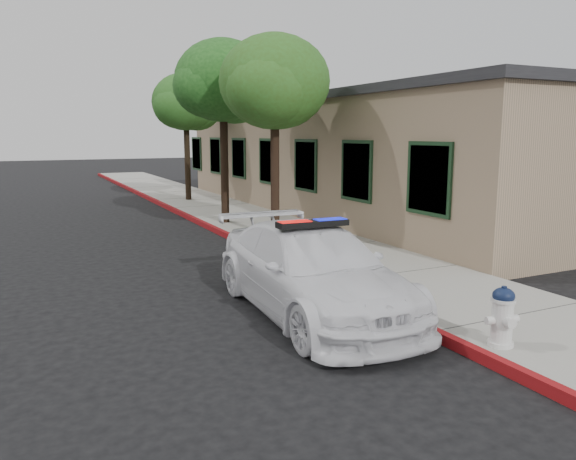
{
  "coord_description": "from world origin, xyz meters",
  "views": [
    {
      "loc": [
        -5.25,
        -8.91,
        2.96
      ],
      "look_at": [
        -0.06,
        1.69,
        0.9
      ],
      "focal_mm": 34.56,
      "sensor_mm": 36.0,
      "label": 1
    }
  ],
  "objects_px": {
    "clapboard_building": "(362,156)",
    "street_tree_near": "(275,86)",
    "fire_hydrant": "(502,316)",
    "street_tree_far": "(187,105)",
    "police_car": "(312,270)",
    "street_tree_mid": "(223,85)"
  },
  "relations": [
    {
      "from": "clapboard_building",
      "to": "police_car",
      "type": "relative_size",
      "value": 4.09
    },
    {
      "from": "fire_hydrant",
      "to": "street_tree_far",
      "type": "xyz_separation_m",
      "value": [
        0.98,
        18.23,
        3.6
      ]
    },
    {
      "from": "street_tree_near",
      "to": "clapboard_building",
      "type": "bearing_deg",
      "value": 36.51
    },
    {
      "from": "street_tree_far",
      "to": "police_car",
      "type": "bearing_deg",
      "value": -98.72
    },
    {
      "from": "street_tree_mid",
      "to": "street_tree_far",
      "type": "relative_size",
      "value": 1.07
    },
    {
      "from": "street_tree_near",
      "to": "street_tree_mid",
      "type": "xyz_separation_m",
      "value": [
        -0.4,
        2.98,
        0.25
      ]
    },
    {
      "from": "street_tree_mid",
      "to": "fire_hydrant",
      "type": "bearing_deg",
      "value": -91.42
    },
    {
      "from": "fire_hydrant",
      "to": "police_car",
      "type": "bearing_deg",
      "value": 131.39
    },
    {
      "from": "street_tree_near",
      "to": "street_tree_far",
      "type": "relative_size",
      "value": 1.02
    },
    {
      "from": "fire_hydrant",
      "to": "clapboard_building",
      "type": "bearing_deg",
      "value": 78.2
    },
    {
      "from": "clapboard_building",
      "to": "fire_hydrant",
      "type": "height_order",
      "value": "clapboard_building"
    },
    {
      "from": "clapboard_building",
      "to": "street_tree_near",
      "type": "xyz_separation_m",
      "value": [
        -5.57,
        -4.13,
        2.08
      ]
    },
    {
      "from": "police_car",
      "to": "street_tree_near",
      "type": "bearing_deg",
      "value": 73.21
    },
    {
      "from": "street_tree_near",
      "to": "street_tree_far",
      "type": "xyz_separation_m",
      "value": [
        0.29,
        9.54,
        -0.04
      ]
    },
    {
      "from": "fire_hydrant",
      "to": "street_tree_mid",
      "type": "xyz_separation_m",
      "value": [
        0.29,
        11.68,
        3.89
      ]
    },
    {
      "from": "fire_hydrant",
      "to": "street_tree_near",
      "type": "xyz_separation_m",
      "value": [
        0.69,
        8.7,
        3.64
      ]
    },
    {
      "from": "clapboard_building",
      "to": "street_tree_near",
      "type": "bearing_deg",
      "value": -143.49
    },
    {
      "from": "fire_hydrant",
      "to": "street_tree_far",
      "type": "bearing_deg",
      "value": 101.16
    },
    {
      "from": "street_tree_near",
      "to": "street_tree_mid",
      "type": "bearing_deg",
      "value": 97.62
    },
    {
      "from": "clapboard_building",
      "to": "street_tree_near",
      "type": "relative_size",
      "value": 3.84
    },
    {
      "from": "clapboard_building",
      "to": "street_tree_far",
      "type": "height_order",
      "value": "street_tree_far"
    },
    {
      "from": "police_car",
      "to": "fire_hydrant",
      "type": "relative_size",
      "value": 6.2
    }
  ]
}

